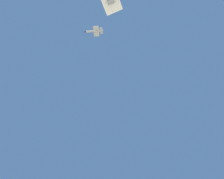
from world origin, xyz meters
name	(u,v)px	position (x,y,z in m)	size (l,w,h in m)	color
chase_jet_trailing	(94,31)	(-20.78, 72.16, 143.12)	(14.65, 10.07, 4.00)	#999EA3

